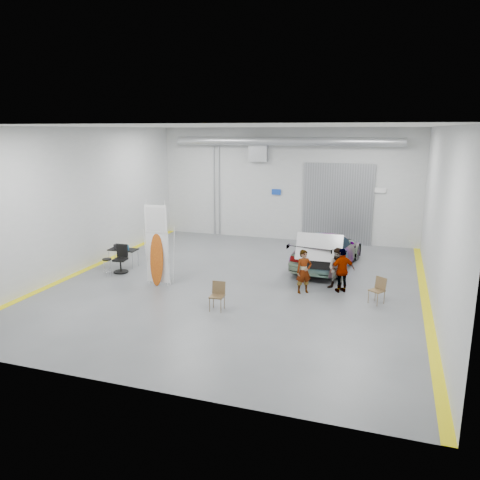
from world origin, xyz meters
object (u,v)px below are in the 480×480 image
(person_c, at_px, (342,270))
(office_chair, at_px, (121,261))
(sedan_car, at_px, (327,250))
(surfboard_display, at_px, (157,251))
(shop_stool, at_px, (107,268))
(work_table, at_px, (122,249))
(folding_chair_near, at_px, (217,302))
(person_a, at_px, (304,271))
(person_b, at_px, (338,269))
(folding_chair_far, at_px, (376,296))

(person_c, height_order, office_chair, person_c)
(sedan_car, relative_size, person_c, 3.17)
(surfboard_display, relative_size, shop_stool, 4.37)
(person_c, bearing_deg, work_table, -33.30)
(shop_stool, bearing_deg, person_c, 6.75)
(folding_chair_near, bearing_deg, person_a, 44.37)
(person_c, distance_m, office_chair, 9.11)
(person_b, xyz_separation_m, work_table, (-9.38, 0.22, -0.02))
(folding_chair_near, xyz_separation_m, office_chair, (-5.36, 2.74, 0.21))
(sedan_car, height_order, work_table, sedan_car)
(surfboard_display, distance_m, shop_stool, 2.67)
(folding_chair_near, relative_size, work_table, 0.75)
(surfboard_display, bearing_deg, shop_stool, 170.99)
(surfboard_display, bearing_deg, work_table, 144.33)
(work_table, bearing_deg, office_chair, -60.48)
(work_table, bearing_deg, person_b, -1.33)
(sedan_car, height_order, shop_stool, sedan_car)
(person_a, distance_m, office_chair, 7.77)
(person_a, bearing_deg, folding_chair_far, -40.24)
(surfboard_display, height_order, folding_chair_far, surfboard_display)
(folding_chair_far, height_order, work_table, work_table)
(folding_chair_far, bearing_deg, surfboard_display, -140.72)
(folding_chair_near, bearing_deg, work_table, 145.82)
(work_table, bearing_deg, shop_stool, -81.25)
(shop_stool, bearing_deg, folding_chair_near, -19.98)
(person_b, distance_m, person_c, 0.26)
(sedan_car, height_order, surfboard_display, surfboard_display)
(sedan_car, bearing_deg, folding_chair_near, 74.74)
(person_a, xyz_separation_m, folding_chair_near, (-2.41, -2.60, -0.52))
(folding_chair_far, xyz_separation_m, shop_stool, (-10.60, -0.27, 0.09))
(sedan_car, xyz_separation_m, shop_stool, (-8.32, -4.22, -0.39))
(folding_chair_near, bearing_deg, shop_stool, 157.16)
(person_b, bearing_deg, surfboard_display, -152.16)
(folding_chair_far, bearing_deg, person_b, -179.96)
(sedan_car, bearing_deg, person_a, 93.17)
(person_c, height_order, shop_stool, person_c)
(person_c, bearing_deg, person_a, -9.27)
(person_c, height_order, folding_chair_near, person_c)
(surfboard_display, bearing_deg, sedan_car, 36.34)
(shop_stool, relative_size, office_chair, 0.66)
(person_a, bearing_deg, shop_stool, 150.54)
(sedan_car, xyz_separation_m, work_table, (-8.56, -2.72, 0.02))
(person_c, xyz_separation_m, office_chair, (-9.10, -0.40, -0.32))
(person_c, relative_size, surfboard_display, 0.50)
(person_c, relative_size, folding_chair_near, 1.74)
(sedan_car, relative_size, person_b, 3.26)
(surfboard_display, xyz_separation_m, shop_stool, (-2.47, 0.33, -0.97))
(office_chair, bearing_deg, shop_stool, -115.48)
(sedan_car, height_order, person_c, person_c)
(surfboard_display, relative_size, folding_chair_far, 3.61)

